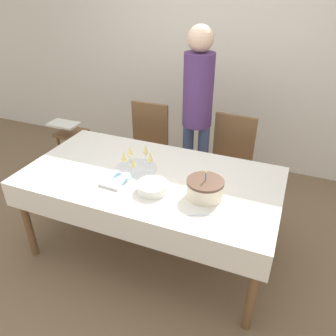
% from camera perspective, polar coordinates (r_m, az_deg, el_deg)
% --- Properties ---
extents(ground_plane, '(12.00, 12.00, 0.00)m').
position_cam_1_polar(ground_plane, '(3.01, -2.70, -13.65)').
color(ground_plane, brown).
extents(wall_back, '(8.00, 0.05, 2.70)m').
position_cam_1_polar(wall_back, '(3.99, 8.62, 19.36)').
color(wall_back, silver).
rests_on(wall_back, ground_plane).
extents(dining_table, '(1.98, 1.05, 0.76)m').
position_cam_1_polar(dining_table, '(2.60, -3.05, -3.09)').
color(dining_table, silver).
rests_on(dining_table, ground_plane).
extents(dining_chair_far_left, '(0.43, 0.43, 0.97)m').
position_cam_1_polar(dining_chair_far_left, '(3.48, -3.74, 3.87)').
color(dining_chair_far_left, brown).
rests_on(dining_chair_far_left, ground_plane).
extents(dining_chair_far_right, '(0.45, 0.45, 0.97)m').
position_cam_1_polar(dining_chair_far_right, '(3.24, 10.57, 1.15)').
color(dining_chair_far_right, brown).
rests_on(dining_chair_far_right, ground_plane).
extents(birthday_cake, '(0.26, 0.26, 0.21)m').
position_cam_1_polar(birthday_cake, '(2.28, 6.45, -3.58)').
color(birthday_cake, beige).
rests_on(birthday_cake, dining_table).
extents(champagne_tray, '(0.33, 0.33, 0.18)m').
position_cam_1_polar(champagne_tray, '(2.59, -5.52, 1.22)').
color(champagne_tray, silver).
rests_on(champagne_tray, dining_table).
extents(plate_stack_main, '(0.23, 0.23, 0.06)m').
position_cam_1_polar(plate_stack_main, '(2.34, -2.71, -3.34)').
color(plate_stack_main, silver).
rests_on(plate_stack_main, dining_table).
extents(cake_knife, '(0.28, 0.14, 0.00)m').
position_cam_1_polar(cake_knife, '(2.14, 4.01, -8.12)').
color(cake_knife, silver).
rests_on(cake_knife, dining_table).
extents(fork_pile, '(0.17, 0.07, 0.02)m').
position_cam_1_polar(fork_pile, '(2.43, -10.05, -3.06)').
color(fork_pile, silver).
rests_on(fork_pile, dining_table).
extents(napkin_pile, '(0.15, 0.15, 0.01)m').
position_cam_1_polar(napkin_pile, '(2.51, -8.71, -1.87)').
color(napkin_pile, '#8CC6E0').
rests_on(napkin_pile, dining_table).
extents(person_standing, '(0.28, 0.28, 1.75)m').
position_cam_1_polar(person_standing, '(3.14, 5.18, 11.22)').
color(person_standing, '#3F4C72').
rests_on(person_standing, ground_plane).
extents(high_chair, '(0.33, 0.35, 0.71)m').
position_cam_1_polar(high_chair, '(3.92, -16.55, 4.83)').
color(high_chair, brown).
rests_on(high_chair, ground_plane).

